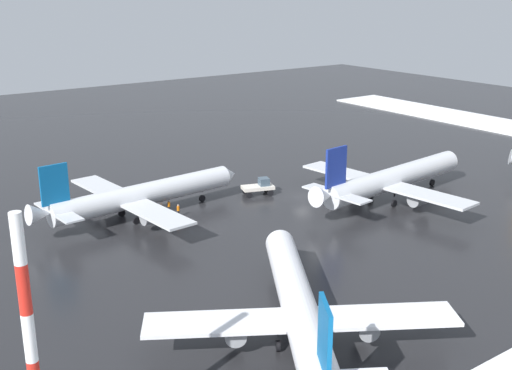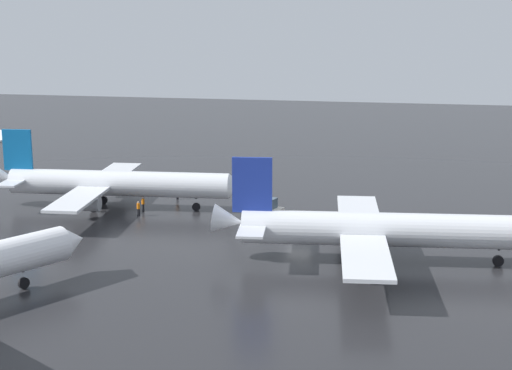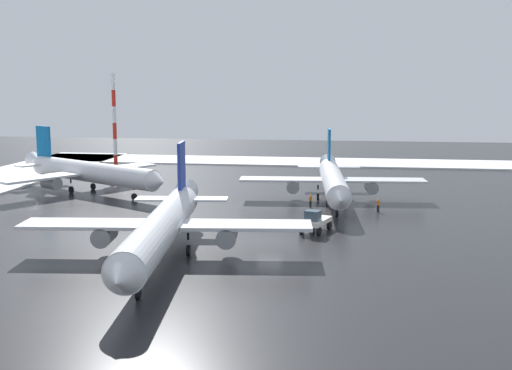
{
  "view_description": "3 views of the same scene",
  "coord_description": "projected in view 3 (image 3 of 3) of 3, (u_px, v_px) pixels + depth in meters",
  "views": [
    {
      "loc": [
        -57.1,
        -67.7,
        29.06
      ],
      "look_at": [
        -9.22,
        -1.2,
        3.73
      ],
      "focal_mm": 45.0,
      "sensor_mm": 36.0,
      "label": 1
    },
    {
      "loc": [
        11.06,
        -78.72,
        22.98
      ],
      "look_at": [
        -6.16,
        7.85,
        3.11
      ],
      "focal_mm": 55.0,
      "sensor_mm": 36.0,
      "label": 2
    },
    {
      "loc": [
        63.67,
        7.82,
        15.89
      ],
      "look_at": [
        -5.42,
        -2.19,
        4.89
      ],
      "focal_mm": 45.0,
      "sensor_mm": 36.0,
      "label": 3
    }
  ],
  "objects": [
    {
      "name": "ground_plane",
      "position": [
        270.0,
        241.0,
        65.83
      ],
      "size": [
        240.0,
        240.0,
        0.0
      ],
      "primitive_type": "plane",
      "color": "#232326"
    },
    {
      "name": "snow_bank_left",
      "position": [
        310.0,
        162.0,
        131.3
      ],
      "size": [
        14.0,
        116.0,
        0.28
      ],
      "primitive_type": "cube",
      "color": "white",
      "rests_on": "ground_plane"
    },
    {
      "name": "airplane_parked_portside",
      "position": [
        333.0,
        180.0,
        86.86
      ],
      "size": [
        31.01,
        25.75,
        9.2
      ],
      "rotation": [
        0.0,
        0.0,
        0.08
      ],
      "color": "silver",
      "rests_on": "ground_plane"
    },
    {
      "name": "airplane_far_rear",
      "position": [
        89.0,
        172.0,
        94.5
      ],
      "size": [
        24.3,
        28.37,
        9.39
      ],
      "rotation": [
        0.0,
        0.0,
        1.03
      ],
      "color": "white",
      "rests_on": "ground_plane"
    },
    {
      "name": "airplane_parked_starboard",
      "position": [
        162.0,
        226.0,
        57.7
      ],
      "size": [
        32.89,
        27.37,
        9.76
      ],
      "rotation": [
        0.0,
        0.0,
        0.11
      ],
      "color": "silver",
      "rests_on": "ground_plane"
    },
    {
      "name": "pushback_tug",
      "position": [
        315.0,
        220.0,
        69.48
      ],
      "size": [
        5.06,
        3.52,
        2.5
      ],
      "rotation": [
        0.0,
        0.0,
        -0.31
      ],
      "color": "silver",
      "rests_on": "ground_plane"
    },
    {
      "name": "ground_crew_near_tug",
      "position": [
        378.0,
        204.0,
        80.48
      ],
      "size": [
        0.36,
        0.36,
        1.71
      ],
      "rotation": [
        0.0,
        0.0,
        5.75
      ],
      "color": "black",
      "rests_on": "ground_plane"
    },
    {
      "name": "ground_crew_beside_wing",
      "position": [
        327.0,
        200.0,
        83.53
      ],
      "size": [
        0.36,
        0.36,
        1.71
      ],
      "rotation": [
        0.0,
        0.0,
        6.11
      ],
      "color": "black",
      "rests_on": "ground_plane"
    },
    {
      "name": "ground_crew_by_nose_gear",
      "position": [
        310.0,
        200.0,
        83.63
      ],
      "size": [
        0.36,
        0.36,
        1.71
      ],
      "rotation": [
        0.0,
        0.0,
        5.36
      ],
      "color": "black",
      "rests_on": "ground_plane"
    },
    {
      "name": "antenna_mast",
      "position": [
        114.0,
        123.0,
        117.16
      ],
      "size": [
        0.7,
        0.7,
        17.82
      ],
      "color": "red",
      "rests_on": "ground_plane"
    }
  ]
}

